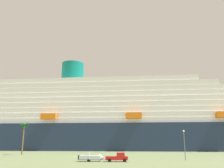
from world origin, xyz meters
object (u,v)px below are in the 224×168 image
cruise_ship (137,122)px  pickup_truck (118,157)px  palm_tree (24,128)px  street_lamp (184,140)px  small_boat_on_trailer (92,158)px

cruise_ship → pickup_truck: 78.79m
cruise_ship → palm_tree: bearing=-126.2°
palm_tree → street_lamp: bearing=-15.1°
pickup_truck → small_boat_on_trailer: 6.40m
palm_tree → street_lamp: (57.46, -15.50, -4.84)m
cruise_ship → small_boat_on_trailer: (-5.73, -78.28, -14.80)m
cruise_ship → pickup_truck: (0.60, -77.40, -14.72)m
cruise_ship → small_boat_on_trailer: cruise_ship is taller
pickup_truck → street_lamp: street_lamp is taller
cruise_ship → small_boat_on_trailer: 79.88m
pickup_truck → street_lamp: size_ratio=0.73×
pickup_truck → small_boat_on_trailer: (-6.34, -0.88, -0.08)m
pickup_truck → palm_tree: bearing=149.6°
palm_tree → street_lamp: 59.71m
pickup_truck → street_lamp: 19.61m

